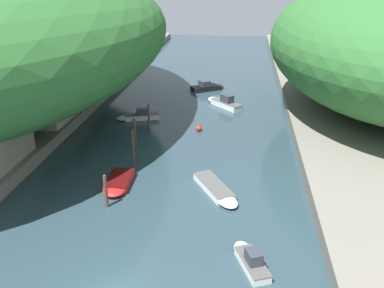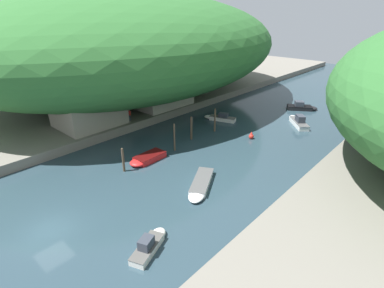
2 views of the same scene
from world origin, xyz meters
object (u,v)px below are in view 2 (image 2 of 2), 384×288
at_px(boat_small_dinghy, 298,121).
at_px(boat_mid_channel, 302,107).
at_px(waterfront_building, 86,92).
at_px(boathouse_shed, 163,89).
at_px(boat_cabin_cruiser, 150,244).
at_px(boat_red_skiff, 200,186).
at_px(boat_far_right_bank, 219,118).
at_px(person_on_quay, 129,114).
at_px(channel_buoy_near, 251,136).
at_px(boat_near_quay, 146,159).

height_order(boat_small_dinghy, boat_mid_channel, boat_small_dinghy).
bearing_deg(waterfront_building, boat_small_dinghy, 48.20).
height_order(boathouse_shed, boat_cabin_cruiser, boathouse_shed).
xyz_separation_m(waterfront_building, boathouse_shed, (0.96, 12.81, -1.90)).
bearing_deg(boat_small_dinghy, boathouse_shed, 164.09).
bearing_deg(boat_mid_channel, boat_red_skiff, -28.03).
bearing_deg(boat_far_right_bank, boat_cabin_cruiser, -171.20).
distance_m(boathouse_shed, boat_mid_channel, 24.01).
bearing_deg(boat_far_right_bank, waterfront_building, 128.89).
distance_m(boat_red_skiff, person_on_quay, 18.71).
bearing_deg(channel_buoy_near, boat_cabin_cruiser, -76.25).
xyz_separation_m(boat_near_quay, channel_buoy_near, (5.29, 13.62, 0.06)).
distance_m(boat_small_dinghy, boat_mid_channel, 7.94).
bearing_deg(boat_cabin_cruiser, boathouse_shed, 114.29).
relative_size(boat_cabin_cruiser, boat_mid_channel, 0.79).
bearing_deg(boat_small_dinghy, person_on_quay, -176.57).
relative_size(boat_small_dinghy, boat_mid_channel, 1.01).
distance_m(boat_mid_channel, boat_near_quay, 30.86).
distance_m(boat_cabin_cruiser, boat_near_quay, 13.71).
height_order(boat_far_right_bank, person_on_quay, person_on_quay).
bearing_deg(boat_red_skiff, person_on_quay, -45.35).
distance_m(boat_small_dinghy, person_on_quay, 24.85).
distance_m(boat_cabin_cruiser, person_on_quay, 24.61).
bearing_deg(boathouse_shed, waterfront_building, -94.31).
distance_m(waterfront_building, boat_small_dinghy, 30.54).
bearing_deg(boat_near_quay, person_on_quay, -29.33).
xyz_separation_m(boat_far_right_bank, channel_buoy_near, (7.58, -2.95, -0.01)).
height_order(waterfront_building, boat_mid_channel, waterfront_building).
xyz_separation_m(boat_cabin_cruiser, boat_small_dinghy, (-3.19, 31.52, 0.11)).
xyz_separation_m(boat_small_dinghy, channel_buoy_near, (-2.23, -9.34, -0.12)).
distance_m(boathouse_shed, channel_buoy_near, 17.21).
height_order(boat_near_quay, person_on_quay, person_on_quay).
distance_m(boathouse_shed, boat_cabin_cruiser, 31.44).
height_order(boat_red_skiff, boat_near_quay, boat_near_quay).
bearing_deg(boat_cabin_cruiser, boat_small_dinghy, 74.59).
distance_m(boat_far_right_bank, boat_mid_channel, 15.65).
height_order(waterfront_building, channel_buoy_near, waterfront_building).
distance_m(boat_cabin_cruiser, boat_far_right_bank, 28.29).
relative_size(boat_cabin_cruiser, person_on_quay, 2.45).
height_order(boat_cabin_cruiser, boat_far_right_bank, boat_cabin_cruiser).
height_order(boat_far_right_bank, boat_near_quay, boat_far_right_bank).
bearing_deg(boat_cabin_cruiser, boat_far_right_bank, 96.17).
bearing_deg(boat_far_right_bank, person_on_quay, 128.64).
height_order(boat_cabin_cruiser, boat_near_quay, boat_cabin_cruiser).
xyz_separation_m(waterfront_building, boat_cabin_cruiser, (23.24, -9.09, -5.40)).
xyz_separation_m(waterfront_building, boat_small_dinghy, (20.05, 22.42, -5.29)).
height_order(channel_buoy_near, person_on_quay, person_on_quay).
xyz_separation_m(boathouse_shed, channel_buoy_near, (16.85, 0.27, -3.50)).
xyz_separation_m(boathouse_shed, boat_far_right_bank, (9.27, 3.22, -3.50)).
distance_m(waterfront_building, boat_mid_channel, 35.05).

